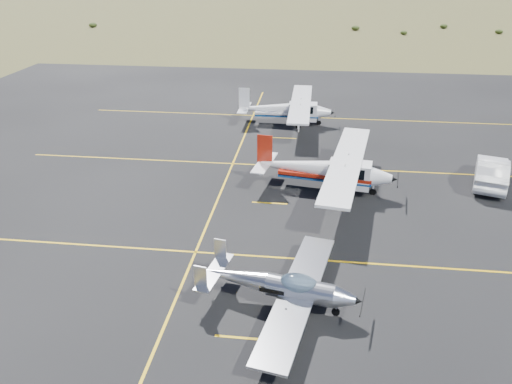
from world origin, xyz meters
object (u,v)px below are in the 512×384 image
(aircraft_low_wing, at_px, (282,286))
(aircraft_plain, at_px, (287,109))
(sedan, at_px, (492,171))
(aircraft_cessna, at_px, (326,169))

(aircraft_low_wing, bearing_deg, aircraft_plain, 104.30)
(aircraft_low_wing, relative_size, aircraft_plain, 0.77)
(aircraft_plain, height_order, sedan, aircraft_plain)
(aircraft_cessna, xyz_separation_m, aircraft_plain, (-3.07, 12.33, -0.08))
(aircraft_plain, relative_size, sedan, 2.21)
(aircraft_low_wing, bearing_deg, aircraft_cessna, 92.16)
(aircraft_cessna, relative_size, aircraft_plain, 1.07)
(aircraft_plain, bearing_deg, aircraft_cessna, -75.98)
(aircraft_low_wing, distance_m, aircraft_cessna, 11.24)
(aircraft_low_wing, distance_m, aircraft_plain, 23.47)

